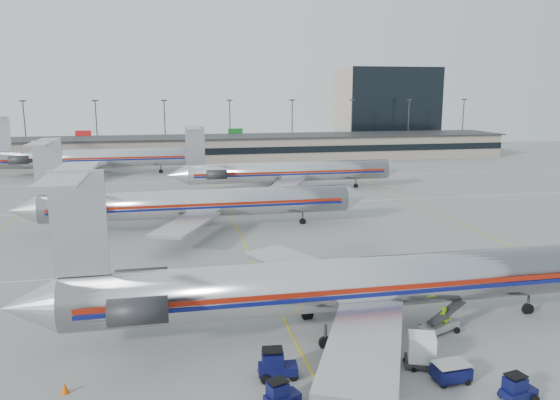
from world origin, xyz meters
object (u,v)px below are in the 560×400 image
object	(u,v)px
tug_center	(275,365)
uld_container	(422,350)
belt_loader	(440,325)
jet_foreground	(344,283)
jet_second_row	(193,203)

from	to	relation	value
tug_center	uld_container	distance (m)	9.57
uld_container	belt_loader	world-z (taller)	uld_container
jet_foreground	uld_container	distance (m)	7.47
belt_loader	jet_second_row	bearing A→B (deg)	92.70
jet_foreground	uld_container	bearing A→B (deg)	-62.00
jet_foreground	jet_second_row	xyz separation A→B (m)	(-9.46, 32.94, -0.23)
uld_container	jet_second_row	bearing A→B (deg)	129.43
jet_second_row	jet_foreground	bearing A→B (deg)	-73.97
tug_center	jet_second_row	bearing A→B (deg)	100.88
jet_second_row	belt_loader	distance (m)	38.45
jet_second_row	tug_center	xyz separation A→B (m)	(3.19, -38.76, -2.55)
jet_foreground	jet_second_row	bearing A→B (deg)	106.03
jet_foreground	belt_loader	distance (m)	7.80
jet_second_row	uld_container	bearing A→B (deg)	-71.95
jet_foreground	jet_second_row	distance (m)	34.27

